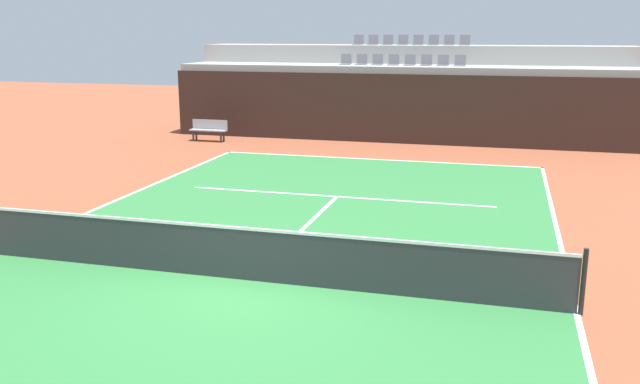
# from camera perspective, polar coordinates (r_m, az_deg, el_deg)

# --- Properties ---
(ground_plane) EXTENTS (80.00, 80.00, 0.00)m
(ground_plane) POSITION_cam_1_polar(r_m,az_deg,el_deg) (12.00, -6.05, -7.52)
(ground_plane) COLOR brown
(court_surface) EXTENTS (11.00, 24.00, 0.01)m
(court_surface) POSITION_cam_1_polar(r_m,az_deg,el_deg) (12.00, -6.05, -7.49)
(court_surface) COLOR #2D7238
(court_surface) RESTS_ON ground_plane
(baseline_far) EXTENTS (11.00, 0.10, 0.00)m
(baseline_far) POSITION_cam_1_polar(r_m,az_deg,el_deg) (23.13, 4.79, 2.78)
(baseline_far) COLOR white
(baseline_far) RESTS_ON court_surface
(sideline_right) EXTENTS (0.10, 24.00, 0.00)m
(sideline_right) POSITION_cam_1_polar(r_m,az_deg,el_deg) (11.31, 21.01, -9.64)
(sideline_right) COLOR white
(sideline_right) RESTS_ON court_surface
(service_line_far) EXTENTS (8.26, 0.10, 0.00)m
(service_line_far) POSITION_cam_1_polar(r_m,az_deg,el_deg) (17.83, 1.45, -0.39)
(service_line_far) COLOR white
(service_line_far) RESTS_ON court_surface
(centre_service_line) EXTENTS (0.10, 6.40, 0.00)m
(centre_service_line) POSITION_cam_1_polar(r_m,az_deg,el_deg) (14.85, -1.55, -3.24)
(centre_service_line) COLOR white
(centre_service_line) RESTS_ON court_surface
(back_wall) EXTENTS (18.47, 0.30, 2.70)m
(back_wall) POSITION_cam_1_polar(r_m,az_deg,el_deg) (26.62, 6.38, 7.05)
(back_wall) COLOR black
(back_wall) RESTS_ON ground_plane
(stands_tier_lower) EXTENTS (18.47, 2.40, 2.96)m
(stands_tier_lower) POSITION_cam_1_polar(r_m,az_deg,el_deg) (27.93, 6.84, 7.61)
(stands_tier_lower) COLOR #9E9E99
(stands_tier_lower) RESTS_ON ground_plane
(stands_tier_upper) EXTENTS (18.47, 2.40, 3.72)m
(stands_tier_upper) POSITION_cam_1_polar(r_m,az_deg,el_deg) (30.26, 7.56, 8.76)
(stands_tier_upper) COLOR #9E9E99
(stands_tier_upper) RESTS_ON ground_plane
(seating_row_lower) EXTENTS (5.11, 0.44, 0.44)m
(seating_row_lower) POSITION_cam_1_polar(r_m,az_deg,el_deg) (27.91, 6.96, 10.90)
(seating_row_lower) COLOR slate
(seating_row_lower) RESTS_ON stands_tier_lower
(seating_row_upper) EXTENTS (5.11, 0.44, 0.44)m
(seating_row_upper) POSITION_cam_1_polar(r_m,az_deg,el_deg) (30.26, 7.70, 12.52)
(seating_row_upper) COLOR slate
(seating_row_upper) RESTS_ON stands_tier_upper
(tennis_net) EXTENTS (11.08, 0.08, 1.07)m
(tennis_net) POSITION_cam_1_polar(r_m,az_deg,el_deg) (11.83, -6.11, -5.21)
(tennis_net) COLOR black
(tennis_net) RESTS_ON court_surface
(player_bench) EXTENTS (1.50, 0.40, 0.85)m
(player_bench) POSITION_cam_1_polar(r_m,az_deg,el_deg) (27.35, -9.43, 5.35)
(player_bench) COLOR #99999E
(player_bench) RESTS_ON ground_plane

